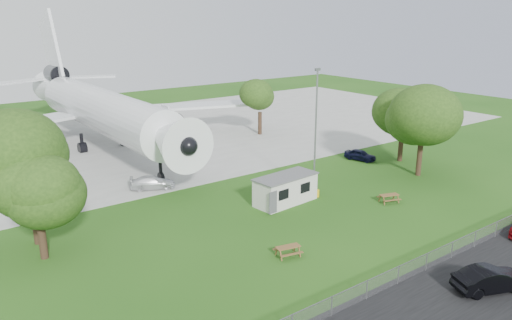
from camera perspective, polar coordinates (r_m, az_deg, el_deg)
ground at (r=39.61m, az=3.97°, el=-8.82°), size 160.00×160.00×0.00m
asphalt_strip at (r=32.13m, az=19.81°, el=-16.25°), size 120.00×8.00×0.02m
concrete_apron at (r=71.22m, az=-16.27°, el=2.02°), size 120.00×46.00×0.03m
airliner at (r=67.52m, az=-17.56°, el=5.72°), size 46.36×47.73×17.69m
site_cabin at (r=46.08m, az=3.40°, el=-3.35°), size 6.86×3.25×2.62m
picnic_west at (r=36.79m, az=3.65°, el=-10.89°), size 2.07×1.84×0.76m
picnic_east at (r=48.14m, az=14.92°, el=-4.69°), size 2.18×2.00×0.76m
fence at (r=33.82m, az=14.78°, el=-14.05°), size 58.00×0.04×1.30m
lamp_mast at (r=47.23m, az=6.81°, el=2.98°), size 0.16×0.16×12.00m
tree_west_big at (r=39.78m, az=-24.70°, el=0.31°), size 7.25×7.25×10.49m
tree_west_small at (r=37.63m, az=-23.81°, el=-3.48°), size 6.20×6.20×8.06m
tree_east_front at (r=55.46m, az=18.57°, el=4.58°), size 7.50×7.50×10.09m
tree_east_back at (r=60.61m, az=16.51°, el=5.19°), size 6.68×6.68×9.16m
tree_far_apron at (r=71.65m, az=0.46°, el=7.34°), size 5.57×5.57×8.43m
car_centre_sedan at (r=35.42m, az=25.25°, el=-12.25°), size 5.05×3.36×1.57m
car_ne_hatch at (r=60.85m, az=11.81°, el=0.56°), size 2.47×4.04×1.28m
car_apron_van at (r=50.88m, az=-11.74°, el=-2.56°), size 4.76×3.46×1.28m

